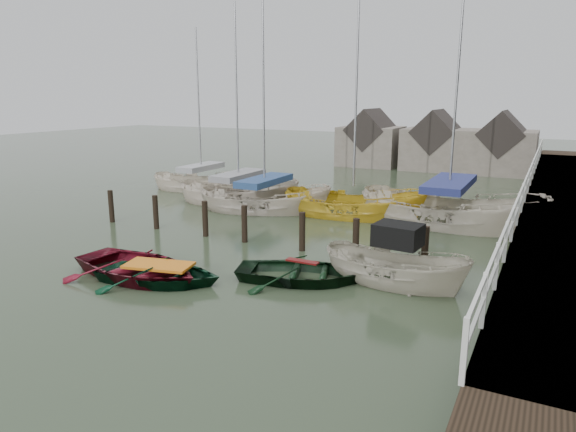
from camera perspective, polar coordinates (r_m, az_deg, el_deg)
The scene contains 13 objects.
ground at distance 16.39m, azimuth -6.86°, elevation -6.02°, with size 120.00×120.00×0.00m, color #303D27.
pier at distance 23.22m, azimuth 28.48°, elevation 0.03°, with size 3.04×32.00×2.70m.
mooring_pilings at distance 19.23m, azimuth -4.64°, elevation -1.49°, with size 13.72×0.22×1.80m.
far_sheds at distance 39.70m, azimuth 15.88°, elevation 7.69°, with size 14.00×4.08×4.39m.
rowboat_red at distance 16.30m, azimuth -16.28°, elevation -6.58°, with size 3.19×4.47×0.93m, color #5E0D1B.
rowboat_green at distance 15.74m, azimuth -14.06°, elevation -7.15°, with size 2.70×3.79×0.78m, color black.
rowboat_dkgreen at distance 15.40m, azimuth 1.59°, elevation -7.20°, with size 2.79×3.90×0.81m, color black.
motorboat at distance 15.41m, azimuth 11.69°, elevation -7.11°, with size 4.54×2.06×2.63m.
sailboat_a at distance 26.31m, azimuth -5.47°, elevation 1.54°, with size 6.64×4.03×10.87m.
sailboat_b at distance 24.49m, azimuth -2.60°, elevation 0.72°, with size 6.74×4.13×12.38m.
sailboat_c at distance 23.64m, azimuth 7.19°, elevation 0.03°, with size 6.88×3.27×11.58m.
sailboat_d at distance 22.82m, azimuth 17.24°, elevation -0.83°, with size 8.12×3.71×13.20m.
sailboat_e at distance 30.33m, azimuth -9.54°, elevation 2.99°, with size 6.14×3.93×10.10m.
Camera 1 is at (8.80, -12.73, 5.39)m, focal length 32.00 mm.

